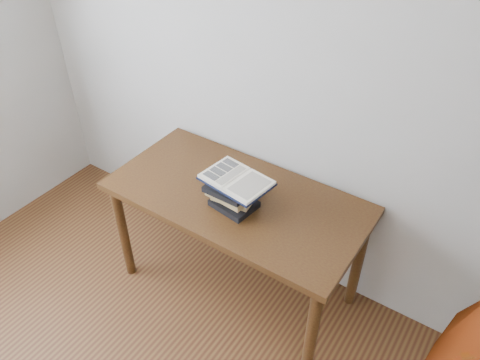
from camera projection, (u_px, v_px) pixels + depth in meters
The scene contains 3 objects.
desk at pixel (236, 209), 2.55m from camera, with size 1.39×0.69×0.74m.
book_stack at pixel (232, 194), 2.38m from camera, with size 0.25×0.20×0.15m.
open_book at pixel (237, 180), 2.32m from camera, with size 0.36×0.28×0.03m.
Camera 1 is at (1.08, -0.18, 2.35)m, focal length 35.00 mm.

